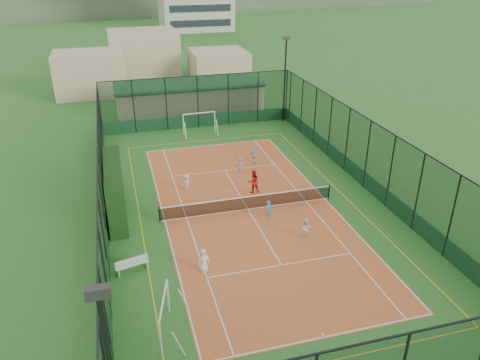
{
  "coord_description": "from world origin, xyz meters",
  "views": [
    {
      "loc": [
        -7.73,
        -25.81,
        15.19
      ],
      "look_at": [
        0.02,
        2.04,
        1.2
      ],
      "focal_mm": 35.0,
      "sensor_mm": 36.0,
      "label": 1
    }
  ],
  "objects_px": {
    "futsal_goal_near": "(165,316)",
    "child_far_back": "(239,165)",
    "futsal_goal_far": "(199,123)",
    "white_bench": "(132,263)",
    "child_near_mid": "(269,210)",
    "clubhouse": "(189,97)",
    "child_far_right": "(255,155)",
    "child_near_left": "(204,260)",
    "coach": "(253,181)",
    "child_near_right": "(306,229)",
    "child_far_left": "(187,182)",
    "floodlight_ne": "(285,80)"
  },
  "relations": [
    {
      "from": "floodlight_ne",
      "to": "child_far_back",
      "type": "xyz_separation_m",
      "value": [
        -7.58,
        -10.77,
        -3.52
      ]
    },
    {
      "from": "white_bench",
      "to": "child_near_right",
      "type": "xyz_separation_m",
      "value": [
        10.14,
        0.54,
        0.14
      ]
    },
    {
      "from": "futsal_goal_near",
      "to": "child_far_right",
      "type": "bearing_deg",
      "value": -15.11
    },
    {
      "from": "child_near_left",
      "to": "white_bench",
      "type": "bearing_deg",
      "value": 153.29
    },
    {
      "from": "futsal_goal_far",
      "to": "floodlight_ne",
      "type": "bearing_deg",
      "value": 7.08
    },
    {
      "from": "clubhouse",
      "to": "child_near_right",
      "type": "bearing_deg",
      "value": -84.91
    },
    {
      "from": "child_near_right",
      "to": "floodlight_ne",
      "type": "bearing_deg",
      "value": 71.3
    },
    {
      "from": "child_far_right",
      "to": "child_far_left",
      "type": "bearing_deg",
      "value": 44.51
    },
    {
      "from": "child_far_back",
      "to": "futsal_goal_far",
      "type": "bearing_deg",
      "value": -99.66
    },
    {
      "from": "floodlight_ne",
      "to": "white_bench",
      "type": "bearing_deg",
      "value": -127.51
    },
    {
      "from": "child_near_left",
      "to": "child_near_right",
      "type": "distance_m",
      "value": 6.66
    },
    {
      "from": "white_bench",
      "to": "child_far_back",
      "type": "xyz_separation_m",
      "value": [
        8.82,
        10.6,
        0.11
      ]
    },
    {
      "from": "white_bench",
      "to": "child_far_left",
      "type": "xyz_separation_m",
      "value": [
        4.4,
        8.69,
        0.11
      ]
    },
    {
      "from": "floodlight_ne",
      "to": "child_near_left",
      "type": "distance_m",
      "value": 25.97
    },
    {
      "from": "futsal_goal_far",
      "to": "coach",
      "type": "height_order",
      "value": "futsal_goal_far"
    },
    {
      "from": "child_near_left",
      "to": "coach",
      "type": "bearing_deg",
      "value": 45.58
    },
    {
      "from": "child_near_left",
      "to": "child_far_back",
      "type": "distance_m",
      "value": 12.69
    },
    {
      "from": "futsal_goal_near",
      "to": "child_far_back",
      "type": "xyz_separation_m",
      "value": [
        7.7,
        15.53,
        -0.31
      ]
    },
    {
      "from": "child_far_left",
      "to": "child_near_mid",
      "type": "bearing_deg",
      "value": 112.22
    },
    {
      "from": "child_near_mid",
      "to": "child_far_back",
      "type": "xyz_separation_m",
      "value": [
        0.09,
        7.29,
        -0.03
      ]
    },
    {
      "from": "futsal_goal_far",
      "to": "child_far_right",
      "type": "distance_m",
      "value": 8.66
    },
    {
      "from": "futsal_goal_far",
      "to": "child_far_right",
      "type": "height_order",
      "value": "futsal_goal_far"
    },
    {
      "from": "futsal_goal_far",
      "to": "child_far_back",
      "type": "relative_size",
      "value": 2.61
    },
    {
      "from": "clubhouse",
      "to": "child_near_left",
      "type": "relative_size",
      "value": 11.38
    },
    {
      "from": "child_far_right",
      "to": "child_far_back",
      "type": "height_order",
      "value": "child_far_right"
    },
    {
      "from": "child_far_back",
      "to": "child_far_left",
      "type": "bearing_deg",
      "value": 5.67
    },
    {
      "from": "clubhouse",
      "to": "white_bench",
      "type": "distance_m",
      "value": 27.9
    },
    {
      "from": "child_far_left",
      "to": "child_far_back",
      "type": "bearing_deg",
      "value": -173.35
    },
    {
      "from": "futsal_goal_far",
      "to": "child_near_right",
      "type": "xyz_separation_m",
      "value": [
        2.62,
        -19.35,
        -0.36
      ]
    },
    {
      "from": "white_bench",
      "to": "child_near_mid",
      "type": "xyz_separation_m",
      "value": [
        8.74,
        3.31,
        0.14
      ]
    },
    {
      "from": "clubhouse",
      "to": "futsal_goal_far",
      "type": "distance_m",
      "value": 6.9
    },
    {
      "from": "clubhouse",
      "to": "child_far_right",
      "type": "relative_size",
      "value": 10.4
    },
    {
      "from": "futsal_goal_far",
      "to": "child_near_right",
      "type": "relative_size",
      "value": 2.48
    },
    {
      "from": "futsal_goal_near",
      "to": "child_near_right",
      "type": "relative_size",
      "value": 2.27
    },
    {
      "from": "white_bench",
      "to": "child_far_right",
      "type": "distance_m",
      "value": 15.68
    },
    {
      "from": "child_far_back",
      "to": "child_near_right",
      "type": "bearing_deg",
      "value": 79.79
    },
    {
      "from": "white_bench",
      "to": "child_near_right",
      "type": "height_order",
      "value": "child_near_right"
    },
    {
      "from": "child_near_mid",
      "to": "futsal_goal_near",
      "type": "bearing_deg",
      "value": -163.98
    },
    {
      "from": "white_bench",
      "to": "child_near_mid",
      "type": "bearing_deg",
      "value": 7.15
    },
    {
      "from": "child_far_left",
      "to": "floodlight_ne",
      "type": "bearing_deg",
      "value": -150.09
    },
    {
      "from": "clubhouse",
      "to": "child_far_right",
      "type": "distance_m",
      "value": 15.28
    },
    {
      "from": "child_far_left",
      "to": "coach",
      "type": "relative_size",
      "value": 0.69
    },
    {
      "from": "white_bench",
      "to": "child_far_left",
      "type": "relative_size",
      "value": 1.49
    },
    {
      "from": "futsal_goal_far",
      "to": "coach",
      "type": "bearing_deg",
      "value": -86.45
    },
    {
      "from": "futsal_goal_near",
      "to": "child_far_left",
      "type": "bearing_deg",
      "value": 0.46
    },
    {
      "from": "coach",
      "to": "child_near_right",
      "type": "bearing_deg",
      "value": 96.93
    },
    {
      "from": "clubhouse",
      "to": "child_far_left",
      "type": "bearing_deg",
      "value": -100.66
    },
    {
      "from": "child_near_mid",
      "to": "child_far_left",
      "type": "bearing_deg",
      "value": 97.62
    },
    {
      "from": "child_near_mid",
      "to": "coach",
      "type": "xyz_separation_m",
      "value": [
        0.11,
        3.71,
        0.23
      ]
    },
    {
      "from": "white_bench",
      "to": "futsal_goal_far",
      "type": "xyz_separation_m",
      "value": [
        7.52,
        19.89,
        0.5
      ]
    }
  ]
}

